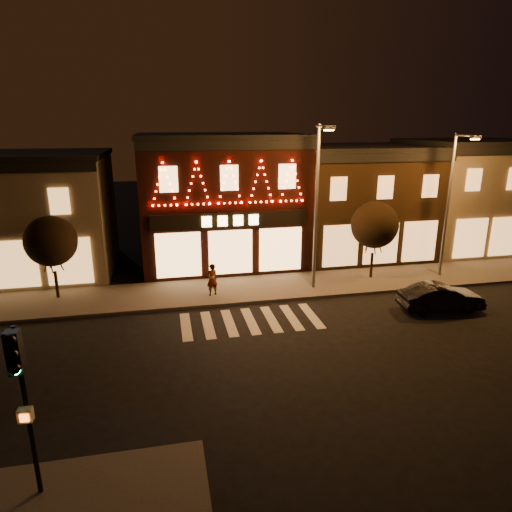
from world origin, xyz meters
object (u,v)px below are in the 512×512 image
object	(u,v)px
dark_sedan	(441,298)
pedestrian	(212,280)
streetlamp_mid	(318,196)
traffic_signal_near	(21,382)

from	to	relation	value
dark_sedan	pedestrian	xyz separation A→B (m)	(-10.83, 3.99, 0.35)
dark_sedan	streetlamp_mid	bearing A→B (deg)	58.27
traffic_signal_near	streetlamp_mid	xyz separation A→B (m)	(11.31, 12.29, 1.97)
traffic_signal_near	dark_sedan	xyz separation A→B (m)	(16.52, 8.51, -2.64)
pedestrian	traffic_signal_near	bearing A→B (deg)	44.46
streetlamp_mid	dark_sedan	distance (m)	7.92
traffic_signal_near	streetlamp_mid	distance (m)	16.82
traffic_signal_near	streetlamp_mid	world-z (taller)	streetlamp_mid
traffic_signal_near	pedestrian	size ratio (longest dim) A/B	2.58
dark_sedan	pedestrian	distance (m)	11.55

